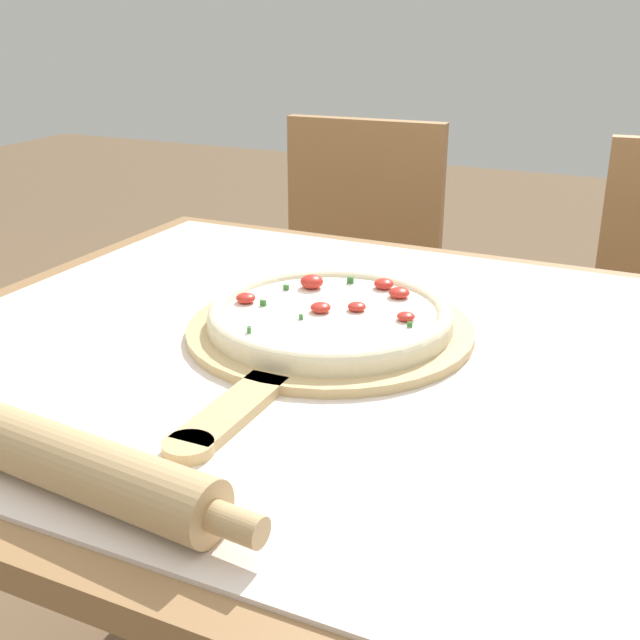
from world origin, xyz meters
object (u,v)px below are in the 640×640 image
pizza_peel (324,335)px  pizza (330,316)px  rolling_pin (66,460)px  chair_left (350,285)px

pizza_peel → pizza: (-0.00, 0.02, 0.02)m
pizza_peel → rolling_pin: rolling_pin is taller
pizza → rolling_pin: rolling_pin is taller
rolling_pin → chair_left: size_ratio=0.46×
rolling_pin → chair_left: (-0.25, 1.21, -0.26)m
pizza_peel → chair_left: bearing=110.8°
pizza → rolling_pin: size_ratio=0.76×
pizza → chair_left: (-0.31, 0.80, -0.25)m
pizza → chair_left: size_ratio=0.35×
pizza_peel → chair_left: chair_left is taller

